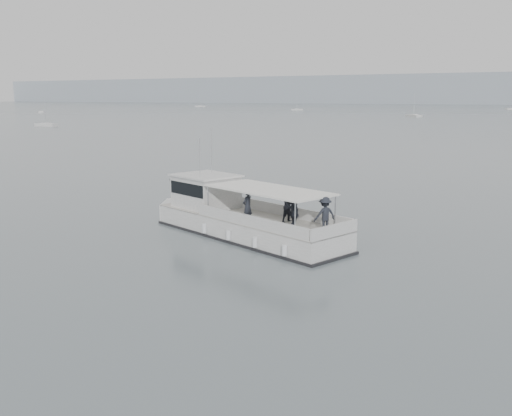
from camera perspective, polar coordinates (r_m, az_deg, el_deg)
The scene contains 3 objects.
ground at distance 31.95m, azimuth -4.09°, elevation -2.02°, with size 1400.00×1400.00×0.00m, color #566165.
tour_boat at distance 30.53m, azimuth -2.29°, elevation -0.84°, with size 13.34×6.66×5.64m.
moored_fleet at distance 246.58m, azimuth 20.72°, elevation 8.80°, with size 439.33×314.93×9.25m.
Camera 1 is at (17.65, -25.64, 7.24)m, focal length 40.00 mm.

